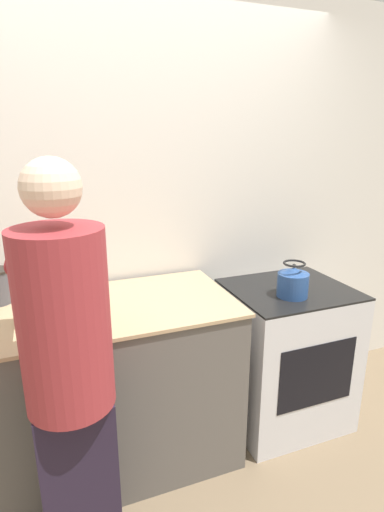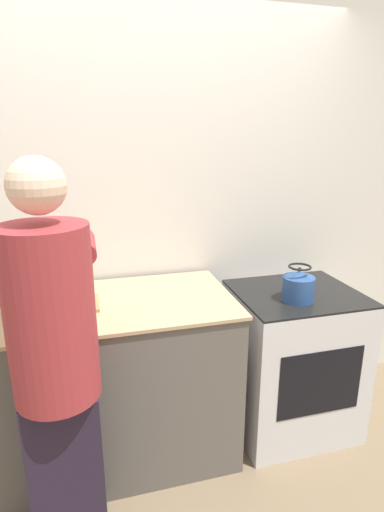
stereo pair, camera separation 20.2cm
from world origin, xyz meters
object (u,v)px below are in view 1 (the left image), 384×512
(oven, at_px, (285,354))
(cutting_board, at_px, (58,312))
(kettle, at_px, (293,282))
(person, at_px, (69,371))
(knife, at_px, (56,311))

(oven, height_order, cutting_board, cutting_board)
(cutting_board, bearing_deg, kettle, -6.20)
(oven, xyz_separation_m, cutting_board, (-1.32, 0.03, 0.50))
(cutting_board, xyz_separation_m, kettle, (1.26, -0.14, 0.04))
(cutting_board, height_order, kettle, kettle)
(oven, bearing_deg, cutting_board, 178.77)
(oven, distance_m, person, 1.48)
(oven, height_order, person, person)
(kettle, bearing_deg, person, -162.53)
(person, height_order, cutting_board, person)
(oven, xyz_separation_m, person, (-1.31, -0.50, 0.48))
(person, bearing_deg, knife, 91.79)
(kettle, bearing_deg, cutting_board, 173.80)
(cutting_board, distance_m, kettle, 1.26)
(oven, relative_size, cutting_board, 2.35)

